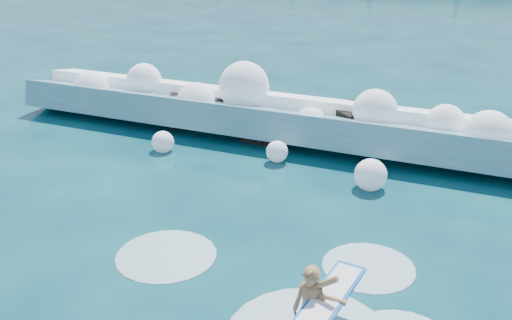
{
  "coord_description": "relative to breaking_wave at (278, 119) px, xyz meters",
  "views": [
    {
      "loc": [
        6.73,
        -10.17,
        6.68
      ],
      "look_at": [
        1.5,
        2.0,
        1.2
      ],
      "focal_mm": 40.0,
      "sensor_mm": 36.0,
      "label": 1
    }
  ],
  "objects": [
    {
      "name": "breaking_wave",
      "position": [
        0.0,
        0.0,
        0.0
      ],
      "size": [
        19.32,
        2.95,
        1.67
      ],
      "color": "teal",
      "rests_on": "ground"
    },
    {
      "name": "surf_foam",
      "position": [
        3.77,
        -9.04,
        -0.58
      ],
      "size": [
        8.37,
        5.84,
        0.15
      ],
      "color": "silver",
      "rests_on": "ground"
    },
    {
      "name": "ground",
      "position": [
        -0.15,
        -7.06,
        -0.58
      ],
      "size": [
        200.0,
        200.0,
        0.0
      ],
      "primitive_type": "plane",
      "color": "#07313F",
      "rests_on": "ground"
    },
    {
      "name": "surfer_with_board",
      "position": [
        4.34,
        -9.55,
        0.07
      ],
      "size": [
        1.03,
        2.93,
        1.76
      ],
      "color": "#9F724A",
      "rests_on": "ground"
    },
    {
      "name": "rock_cluster",
      "position": [
        -0.43,
        0.28,
        -0.16
      ],
      "size": [
        8.31,
        3.17,
        1.34
      ],
      "color": "black",
      "rests_on": "ground"
    },
    {
      "name": "wave_spray",
      "position": [
        -0.18,
        -0.29,
        0.56
      ],
      "size": [
        15.39,
        4.49,
        2.46
      ],
      "color": "white",
      "rests_on": "ground"
    }
  ]
}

